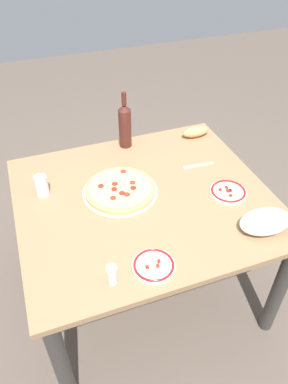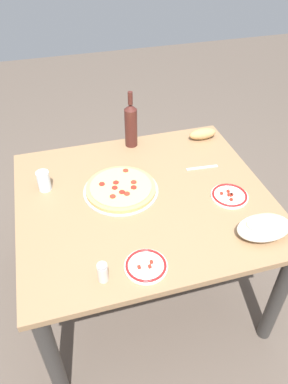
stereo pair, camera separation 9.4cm
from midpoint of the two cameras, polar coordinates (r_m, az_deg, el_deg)
ground_plane at (r=2.26m, az=1.23°, el=-14.45°), size 8.00×8.00×0.00m
dining_table at (r=1.80m, az=1.50°, el=-3.37°), size 1.19×1.06×0.71m
pepperoni_pizza at (r=1.75m, az=-2.12°, el=0.50°), size 0.36×0.36×0.03m
baked_pasta_dish at (r=1.63m, az=19.93°, el=-5.15°), size 0.24×0.15×0.08m
wine_bottle at (r=2.02m, az=-0.71°, el=10.54°), size 0.07×0.07×0.32m
water_glass at (r=1.79m, az=-14.00°, el=1.66°), size 0.06×0.06×0.10m
side_plate_near at (r=1.44m, az=2.24°, el=-11.53°), size 0.17×0.17×0.02m
side_plate_far at (r=1.78m, az=14.75°, el=-0.58°), size 0.18×0.18×0.02m
bread_loaf at (r=2.17m, az=10.43°, el=8.92°), size 0.16×0.07×0.06m
spice_shaker at (r=1.38m, az=-4.50°, el=-12.52°), size 0.04×0.04×0.09m
fork_right at (r=1.94m, az=10.47°, el=3.74°), size 0.17×0.03×0.00m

